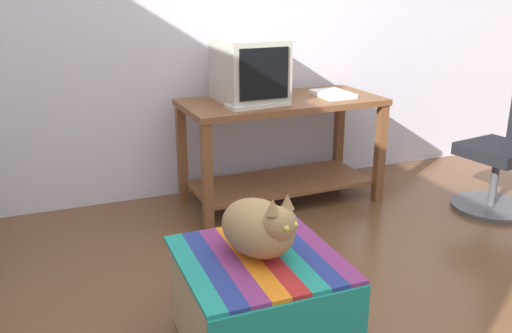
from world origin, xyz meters
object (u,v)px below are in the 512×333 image
keyboard (258,105)px  ottoman_with_blanket (259,301)px  cat (260,227)px  book (333,94)px  office_chair (506,157)px  tv_monitor (249,71)px  desk (282,133)px

keyboard → ottoman_with_blanket: keyboard is taller
keyboard → cat: keyboard is taller
book → ottoman_with_blanket: (-1.11, -1.41, -0.53)m
ottoman_with_blanket → office_chair: size_ratio=0.75×
book → cat: book is taller
office_chair → tv_monitor: bearing=-36.0°
desk → cat: 1.60m
tv_monitor → keyboard: bearing=-94.6°
book → desk: bearing=172.9°
office_chair → ottoman_with_blanket: bearing=10.0°
ottoman_with_blanket → keyboard: bearing=68.3°
ottoman_with_blanket → cat: (0.01, 0.02, 0.33)m
keyboard → book: 0.60m
book → office_chair: size_ratio=0.33×
desk → book: 0.44m
ottoman_with_blanket → book: bearing=51.7°
tv_monitor → book: tv_monitor is taller
tv_monitor → book: size_ratio=1.64×
ottoman_with_blanket → desk: bearing=62.6°
desk → ottoman_with_blanket: (-0.74, -1.44, -0.29)m
book → ottoman_with_blanket: book is taller
ottoman_with_blanket → tv_monitor: bearing=70.4°
desk → office_chair: 1.47m
tv_monitor → keyboard: 0.26m
desk → ottoman_with_blanket: desk is taller
keyboard → ottoman_with_blanket: size_ratio=0.60×
cat → office_chair: office_chair is taller
ottoman_with_blanket → office_chair: (2.02, 0.72, 0.18)m
tv_monitor → ottoman_with_blanket: 1.72m
tv_monitor → book: (0.59, -0.06, -0.18)m
tv_monitor → office_chair: bearing=-28.6°
tv_monitor → cat: 1.59m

